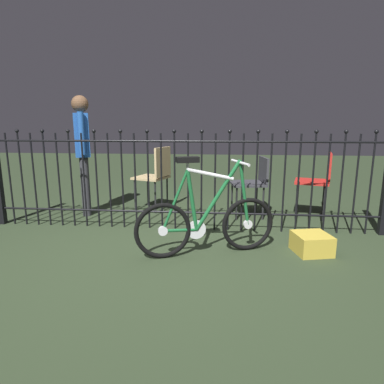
# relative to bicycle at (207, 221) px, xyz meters

# --- Properties ---
(ground_plane) EXTENTS (20.00, 20.00, 0.00)m
(ground_plane) POSITION_rel_bicycle_xyz_m (-0.31, 0.01, -0.33)
(ground_plane) COLOR #283420
(iron_fence) EXTENTS (4.53, 0.07, 1.22)m
(iron_fence) POSITION_rel_bicycle_xyz_m (-0.35, 0.73, 0.28)
(iron_fence) COLOR black
(iron_fence) RESTS_ON ground
(bicycle) EXTENTS (1.29, 0.54, 0.93)m
(bicycle) POSITION_rel_bicycle_xyz_m (0.00, 0.00, 0.00)
(bicycle) COLOR black
(bicycle) RESTS_ON ground
(chair_red) EXTENTS (0.51, 0.50, 0.85)m
(chair_red) POSITION_rel_bicycle_xyz_m (1.38, 1.37, 0.20)
(chair_red) COLOR black
(chair_red) RESTS_ON ground
(chair_tan) EXTENTS (0.53, 0.53, 0.89)m
(chair_tan) POSITION_rel_bicycle_xyz_m (-0.78, 1.55, 0.21)
(chair_tan) COLOR black
(chair_tan) RESTS_ON ground
(chair_charcoal) EXTENTS (0.49, 0.48, 0.79)m
(chair_charcoal) POSITION_rel_bicycle_xyz_m (0.55, 1.34, 0.16)
(chair_charcoal) COLOR black
(chair_charcoal) RESTS_ON ground
(person_visitor) EXTENTS (0.28, 0.45, 1.56)m
(person_visitor) POSITION_rel_bicycle_xyz_m (-1.69, 1.25, 0.60)
(person_visitor) COLOR #2D2D33
(person_visitor) RESTS_ON ground
(display_crate) EXTENTS (0.38, 0.38, 0.19)m
(display_crate) POSITION_rel_bicycle_xyz_m (1.00, 0.11, -0.23)
(display_crate) COLOR #B29933
(display_crate) RESTS_ON ground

